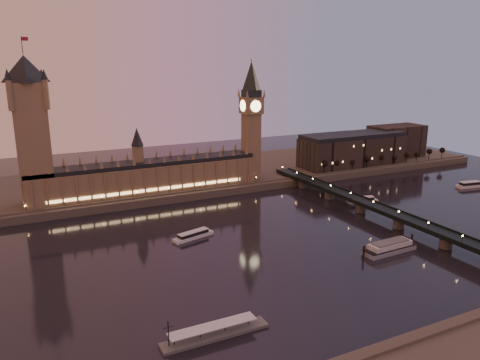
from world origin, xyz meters
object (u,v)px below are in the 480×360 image
object	(u,v)px
moored_barge	(390,247)
pontoon_pier	(215,334)
cruise_boat_a	(193,235)
cruise_boat_b	(362,200)

from	to	relation	value
moored_barge	pontoon_pier	xyz separation A→B (m)	(-125.53, -33.50, -1.75)
cruise_boat_a	cruise_boat_b	size ratio (longest dim) A/B	1.13
cruise_boat_a	moored_barge	xyz separation A→B (m)	(94.60, -71.87, 1.10)
cruise_boat_a	cruise_boat_b	xyz separation A→B (m)	(146.30, 11.98, 0.02)
cruise_boat_a	moored_barge	distance (m)	118.81
cruise_boat_b	pontoon_pier	xyz separation A→B (m)	(-177.23, -117.35, -0.67)
cruise_boat_b	moored_barge	bearing A→B (deg)	-107.44
moored_barge	cruise_boat_a	bearing A→B (deg)	140.52
cruise_boat_b	moored_barge	distance (m)	98.52
cruise_boat_a	pontoon_pier	bearing A→B (deg)	-121.53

